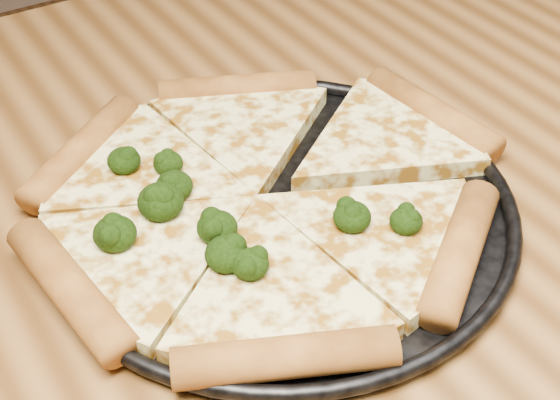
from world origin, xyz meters
TOP-DOWN VIEW (x-y plane):
  - dining_table at (0.00, 0.00)m, footprint 1.20×0.90m
  - pizza_pan at (0.11, 0.04)m, footprint 0.34×0.34m
  - pizza at (0.10, 0.05)m, footprint 0.36×0.34m
  - broccoli_florets at (0.05, 0.04)m, footprint 0.20×0.18m

SIDE VIEW (x-z plane):
  - dining_table at x=0.00m, z-range 0.28..1.03m
  - pizza_pan at x=0.11m, z-range 0.75..0.77m
  - pizza at x=0.10m, z-range 0.75..0.78m
  - broccoli_florets at x=0.05m, z-range 0.77..0.79m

